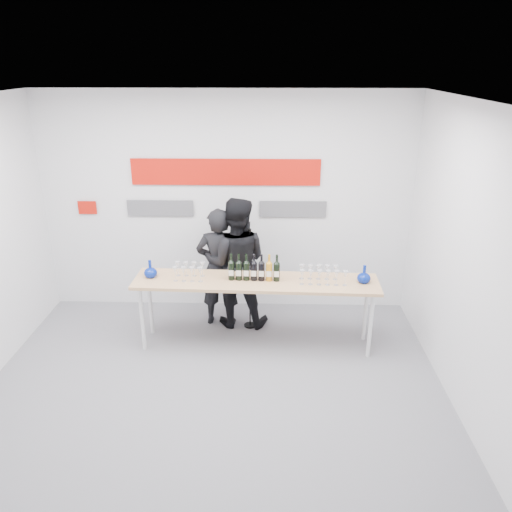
{
  "coord_description": "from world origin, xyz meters",
  "views": [
    {
      "loc": [
        0.57,
        -4.52,
        3.35
      ],
      "look_at": [
        0.43,
        1.0,
        1.15
      ],
      "focal_mm": 35.0,
      "sensor_mm": 36.0,
      "label": 1
    }
  ],
  "objects_px": {
    "presenter_left": "(219,268)",
    "presenter_right": "(236,263)",
    "mic_stand": "(250,297)",
    "tasting_table": "(256,285)"
  },
  "relations": [
    {
      "from": "presenter_left",
      "to": "presenter_right",
      "type": "distance_m",
      "value": 0.23
    },
    {
      "from": "presenter_left",
      "to": "presenter_right",
      "type": "relative_size",
      "value": 0.92
    },
    {
      "from": "tasting_table",
      "to": "mic_stand",
      "type": "xyz_separation_m",
      "value": [
        -0.09,
        0.45,
        -0.39
      ]
    },
    {
      "from": "presenter_left",
      "to": "presenter_right",
      "type": "height_order",
      "value": "presenter_right"
    },
    {
      "from": "mic_stand",
      "to": "presenter_left",
      "type": "bearing_deg",
      "value": -179.49
    },
    {
      "from": "presenter_right",
      "to": "mic_stand",
      "type": "height_order",
      "value": "presenter_right"
    },
    {
      "from": "presenter_left",
      "to": "presenter_right",
      "type": "bearing_deg",
      "value": -178.67
    },
    {
      "from": "presenter_left",
      "to": "mic_stand",
      "type": "xyz_separation_m",
      "value": [
        0.41,
        -0.1,
        -0.38
      ]
    },
    {
      "from": "tasting_table",
      "to": "presenter_left",
      "type": "relative_size",
      "value": 1.83
    },
    {
      "from": "mic_stand",
      "to": "presenter_right",
      "type": "bearing_deg",
      "value": 165.51
    }
  ]
}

